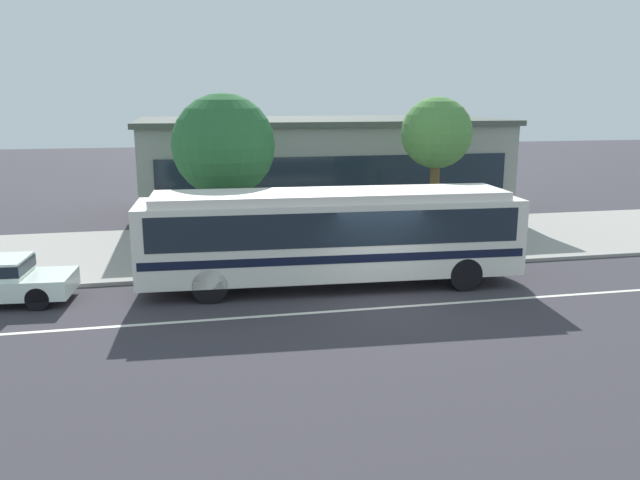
{
  "coord_description": "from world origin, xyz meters",
  "views": [
    {
      "loc": [
        -5.25,
        -16.54,
        5.64
      ],
      "look_at": [
        -1.33,
        2.21,
        1.3
      ],
      "focal_mm": 35.35,
      "sensor_mm": 36.0,
      "label": 1
    }
  ],
  "objects": [
    {
      "name": "ground_plane",
      "position": [
        0.0,
        0.0,
        0.0
      ],
      "size": [
        120.0,
        120.0,
        0.0
      ],
      "primitive_type": "plane",
      "color": "#36333A"
    },
    {
      "name": "sidewalk_slab",
      "position": [
        0.0,
        6.89,
        0.06
      ],
      "size": [
        60.0,
        8.0,
        0.12
      ],
      "primitive_type": "cube",
      "color": "#9A9690",
      "rests_on": "ground_plane"
    },
    {
      "name": "lane_stripe_center",
      "position": [
        0.0,
        -0.8,
        0.0
      ],
      "size": [
        56.0,
        0.16,
        0.01
      ],
      "primitive_type": "cube",
      "color": "silver",
      "rests_on": "ground_plane"
    },
    {
      "name": "transit_bus",
      "position": [
        -1.11,
        1.54,
        1.7
      ],
      "size": [
        11.49,
        3.03,
        2.92
      ],
      "color": "silver",
      "rests_on": "ground_plane"
    },
    {
      "name": "pedestrian_waiting_near_sign",
      "position": [
        0.38,
        4.73,
        1.1
      ],
      "size": [
        0.4,
        0.4,
        1.68
      ],
      "color": "navy",
      "rests_on": "sidewalk_slab"
    },
    {
      "name": "bus_stop_sign",
      "position": [
        1.95,
        3.3,
        1.8
      ],
      "size": [
        0.08,
        0.44,
        2.63
      ],
      "color": "gray",
      "rests_on": "sidewalk_slab"
    },
    {
      "name": "street_tree_near_stop",
      "position": [
        -4.02,
        5.68,
        4.02
      ],
      "size": [
        3.58,
        3.58,
        5.7
      ],
      "color": "brown",
      "rests_on": "sidewalk_slab"
    },
    {
      "name": "street_tree_mid_block",
      "position": [
        3.92,
        5.95,
        4.3
      ],
      "size": [
        2.66,
        2.66,
        5.57
      ],
      "color": "brown",
      "rests_on": "sidewalk_slab"
    },
    {
      "name": "station_building",
      "position": [
        1.01,
        13.91,
        2.34
      ],
      "size": [
        16.99,
        9.27,
        4.66
      ],
      "color": "gray",
      "rests_on": "ground_plane"
    }
  ]
}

